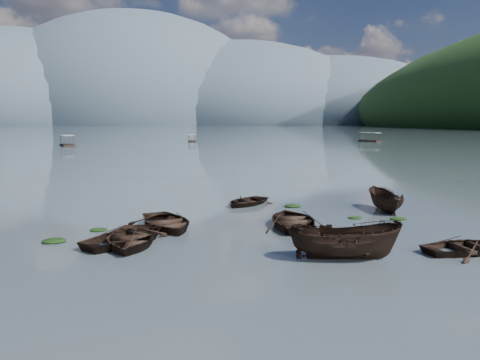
{
  "coord_description": "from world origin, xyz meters",
  "views": [
    {
      "loc": [
        -4.72,
        -17.74,
        5.79
      ],
      "look_at": [
        0.0,
        12.0,
        2.0
      ],
      "focal_mm": 35.0,
      "sensor_mm": 36.0,
      "label": 1
    }
  ],
  "objects": [
    {
      "name": "ground_plane",
      "position": [
        0.0,
        0.0,
        0.0
      ],
      "size": [
        2400.0,
        2400.0,
        0.0
      ],
      "primitive_type": "plane",
      "color": "#49545B"
    },
    {
      "name": "haze_mtn_a",
      "position": [
        -260.0,
        900.0,
        0.0
      ],
      "size": [
        520.0,
        520.0,
        280.0
      ],
      "primitive_type": "ellipsoid",
      "color": "#475666",
      "rests_on": "ground"
    },
    {
      "name": "haze_mtn_b",
      "position": [
        -60.0,
        900.0,
        0.0
      ],
      "size": [
        520.0,
        520.0,
        340.0
      ],
      "primitive_type": "ellipsoid",
      "color": "#475666",
      "rests_on": "ground"
    },
    {
      "name": "haze_mtn_c",
      "position": [
        140.0,
        900.0,
        0.0
      ],
      "size": [
        520.0,
        520.0,
        260.0
      ],
      "primitive_type": "ellipsoid",
      "color": "#475666",
      "rests_on": "ground"
    },
    {
      "name": "haze_mtn_d",
      "position": [
        320.0,
        900.0,
        0.0
      ],
      "size": [
        520.0,
        520.0,
        220.0
      ],
      "primitive_type": "ellipsoid",
      "color": "#475666",
      "rests_on": "ground"
    },
    {
      "name": "rowboat_0",
      "position": [
        -6.44,
        4.35,
        0.0
      ],
      "size": [
        3.75,
        5.06,
        1.01
      ],
      "primitive_type": "imported",
      "rotation": [
        0.0,
        0.0,
        -0.06
      ],
      "color": "black",
      "rests_on": "ground"
    },
    {
      "name": "rowboat_1",
      "position": [
        -6.61,
        4.69,
        0.0
      ],
      "size": [
        5.64,
        5.59,
        0.96
      ],
      "primitive_type": "imported",
      "rotation": [
        0.0,
        0.0,
        2.33
      ],
      "color": "black",
      "rests_on": "ground"
    },
    {
      "name": "rowboat_2",
      "position": [
        2.68,
        0.53,
        0.0
      ],
      "size": [
        4.99,
        2.66,
        1.83
      ],
      "primitive_type": "imported",
      "rotation": [
        0.0,
        0.0,
        1.38
      ],
      "color": "black",
      "rests_on": "ground"
    },
    {
      "name": "rowboat_3",
      "position": [
        2.19,
        6.98,
        0.0
      ],
      "size": [
        4.0,
        5.31,
        1.04
      ],
      "primitive_type": "imported",
      "rotation": [
        0.0,
        0.0,
        3.06
      ],
      "color": "black",
      "rests_on": "ground"
    },
    {
      "name": "rowboat_4",
      "position": [
        8.44,
        0.66,
        0.0
      ],
      "size": [
        4.44,
        3.41,
        0.85
      ],
      "primitive_type": "imported",
      "rotation": [
        0.0,
        0.0,
        1.69
      ],
      "color": "black",
      "rests_on": "ground"
    },
    {
      "name": "rowboat_6",
      "position": [
        -4.79,
        7.6,
        0.0
      ],
      "size": [
        4.85,
        5.78,
        1.03
      ],
      "primitive_type": "imported",
      "rotation": [
        0.0,
        0.0,
        0.3
      ],
      "color": "black",
      "rests_on": "ground"
    },
    {
      "name": "rowboat_7",
      "position": [
        0.76,
        14.01,
        0.0
      ],
      "size": [
        4.86,
        4.88,
        0.83
      ],
      "primitive_type": "imported",
      "rotation": [
        0.0,
        0.0,
        5.51
      ],
      "color": "black",
      "rests_on": "ground"
    },
    {
      "name": "rowboat_8",
      "position": [
        9.26,
        10.34,
        0.0
      ],
      "size": [
        1.95,
        4.25,
        1.59
      ],
      "primitive_type": "imported",
      "rotation": [
        0.0,
        0.0,
        3.04
      ],
      "color": "black",
      "rests_on": "ground"
    },
    {
      "name": "weed_clump_0",
      "position": [
        -10.13,
        5.37,
        0.0
      ],
      "size": [
        1.14,
        0.93,
        0.25
      ],
      "primitive_type": "ellipsoid",
      "color": "black",
      "rests_on": "ground"
    },
    {
      "name": "weed_clump_1",
      "position": [
        -5.79,
        6.21,
        0.0
      ],
      "size": [
        0.87,
        0.7,
        0.19
      ],
      "primitive_type": "ellipsoid",
      "color": "black",
      "rests_on": "ground"
    },
    {
      "name": "weed_clump_2",
      "position": [
        4.81,
        2.81,
        0.0
      ],
      "size": [
        1.33,
        1.06,
        0.29
      ],
      "primitive_type": "ellipsoid",
      "color": "black",
      "rests_on": "ground"
    },
    {
      "name": "weed_clump_3",
      "position": [
        6.42,
        8.38,
        0.0
      ],
      "size": [
        0.84,
        0.71,
        0.19
      ],
      "primitive_type": "ellipsoid",
      "color": "black",
      "rests_on": "ground"
    },
    {
      "name": "weed_clump_4",
      "position": [
        8.84,
        7.66,
        0.0
      ],
      "size": [
        0.99,
        0.79,
        0.21
      ],
      "primitive_type": "ellipsoid",
      "color": "black",
      "rests_on": "ground"
    },
    {
      "name": "weed_clump_5",
      "position": [
        -8.35,
        7.53,
        0.0
      ],
      "size": [
        0.94,
        0.76,
        0.2
      ],
      "primitive_type": "ellipsoid",
      "color": "black",
      "rests_on": "ground"
    },
    {
      "name": "weed_clump_6",
      "position": [
        -5.26,
        8.34,
        0.0
      ],
      "size": [
        0.93,
        0.77,
        0.19
      ],
      "primitive_type": "ellipsoid",
      "color": "black",
      "rests_on": "ground"
    },
    {
      "name": "weed_clump_7",
      "position": [
        3.74,
        12.65,
        0.0
      ],
      "size": [
        1.15,
        0.92,
        0.25
      ],
      "primitive_type": "ellipsoid",
      "color": "black",
      "rests_on": "ground"
    },
    {
      "name": "pontoon_left",
      "position": [
        -27.95,
        98.91,
        0.0
      ],
      "size": [
        4.58,
        6.8,
        2.41
      ],
      "primitive_type": null,
      "rotation": [
        0.0,
        0.0,
        0.34
      ],
      "color": "black",
      "rests_on": "ground"
    },
    {
      "name": "pontoon_centre",
      "position": [
        2.69,
        116.99,
        0.0
      ],
      "size": [
        2.34,
        5.27,
        1.99
      ],
      "primitive_type": null,
      "rotation": [
        0.0,
        0.0,
        -0.04
      ],
      "color": "black",
      "rests_on": "ground"
    },
    {
      "name": "pontoon_right",
      "position": [
        53.79,
        110.61,
        0.0
      ],
      "size": [
        5.42,
        6.81,
        2.43
      ],
      "primitive_type": null,
      "rotation": [
        0.0,
        0.0,
        0.52
      ],
      "color": "black",
      "rests_on": "ground"
    }
  ]
}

